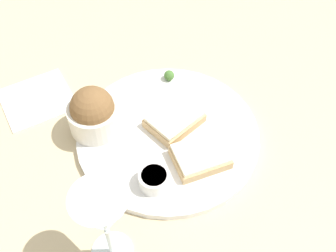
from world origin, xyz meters
TOP-DOWN VIEW (x-y plane):
  - ground_plane at (0.00, 0.00)m, footprint 4.00×4.00m
  - dinner_plate at (0.00, 0.00)m, footprint 0.34×0.34m
  - salad_bowl at (-0.13, 0.04)m, footprint 0.09×0.09m
  - sauce_ramekin at (-0.04, -0.10)m, footprint 0.05×0.05m
  - cheese_toast_near at (0.02, 0.02)m, footprint 0.12×0.11m
  - cheese_toast_far at (0.04, -0.07)m, footprint 0.10×0.09m
  - wine_glass at (-0.13, -0.20)m, footprint 0.08×0.08m
  - garnish at (0.03, 0.13)m, footprint 0.02×0.02m
  - napkin at (-0.24, 0.14)m, footprint 0.16×0.16m

SIDE VIEW (x-z plane):
  - ground_plane at x=0.00m, z-range 0.00..0.00m
  - napkin at x=-0.24m, z-range 0.00..0.01m
  - dinner_plate at x=0.00m, z-range 0.00..0.01m
  - garnish at x=0.03m, z-range 0.01..0.03m
  - cheese_toast_near at x=0.02m, z-range 0.01..0.04m
  - cheese_toast_far at x=0.04m, z-range 0.01..0.04m
  - sauce_ramekin at x=-0.04m, z-range 0.02..0.04m
  - salad_bowl at x=-0.13m, z-range 0.01..0.10m
  - wine_glass at x=-0.13m, z-range 0.03..0.21m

